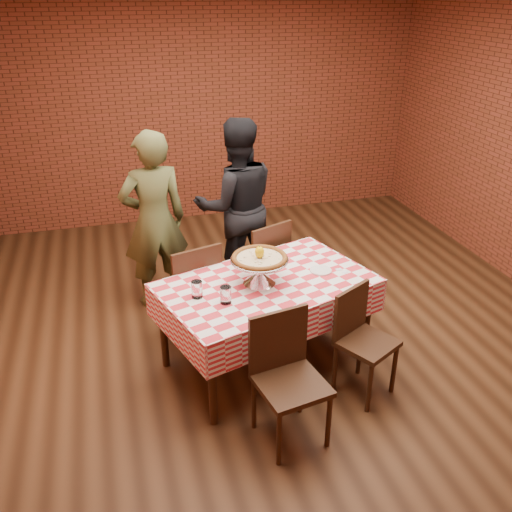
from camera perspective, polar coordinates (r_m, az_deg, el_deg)
name	(u,v)px	position (r m, az deg, el deg)	size (l,w,h in m)	color
ground	(276,332)	(5.12, 2.05, -7.81)	(6.00, 6.00, 0.00)	black
back_wall	(207,107)	(7.30, -5.08, 14.94)	(5.50, 5.50, 0.00)	brown
table	(266,323)	(4.56, 1.06, -6.89)	(1.62, 0.97, 0.75)	#341B0E
tablecloth	(266,297)	(4.43, 1.08, -4.25)	(1.65, 1.01, 0.28)	red
pizza_stand	(259,271)	(4.30, 0.36, -1.55)	(0.46, 0.46, 0.20)	silver
pizza	(259,258)	(4.25, 0.36, -0.25)	(0.43, 0.43, 0.03)	beige
lemon	(260,252)	(4.23, 0.36, 0.39)	(0.07, 0.07, 0.09)	yellow
water_glass_left	(226,295)	(4.06, -3.13, -4.01)	(0.08, 0.08, 0.13)	white
water_glass_right	(197,289)	(4.15, -6.08, -3.43)	(0.08, 0.08, 0.13)	white
side_plate	(321,270)	(4.55, 6.66, -1.48)	(0.18, 0.18, 0.01)	white
sweetener_packet_a	(345,272)	(4.56, 9.15, -1.62)	(0.05, 0.04, 0.01)	white
sweetener_packet_b	(339,269)	(4.59, 8.49, -1.37)	(0.05, 0.04, 0.01)	white
condiment_caddy	(244,257)	(4.58, -1.26, -0.13)	(0.11, 0.09, 0.15)	silver
chair_near_left	(291,384)	(3.81, 3.66, -12.97)	(0.44, 0.44, 0.92)	#341B0E
chair_near_right	(367,346)	(4.29, 11.31, -9.01)	(0.38, 0.38, 0.86)	#341B0E
chair_far_left	(189,288)	(4.90, -6.92, -3.33)	(0.45, 0.45, 0.93)	#341B0E
chair_far_right	(258,264)	(5.29, 0.20, -0.80)	(0.44, 0.44, 0.93)	#341B0E
diner_olive	(154,221)	(5.29, -10.41, 3.55)	(0.63, 0.41, 1.73)	#484B27
diner_black	(237,206)	(5.53, -2.01, 5.15)	(0.85, 0.66, 1.75)	black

